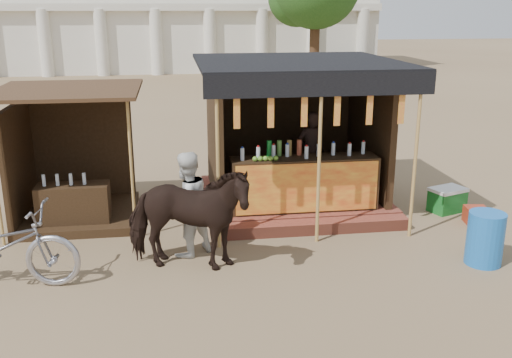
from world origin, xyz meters
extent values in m
plane|color=#846B4C|center=(0.00, 0.00, 0.00)|extent=(120.00, 120.00, 0.00)
cube|color=#974531|center=(1.00, 3.50, 0.11)|extent=(3.40, 2.80, 0.22)
cube|color=#974531|center=(1.00, 1.95, 0.10)|extent=(3.40, 0.35, 0.20)
cube|color=#332112|center=(1.00, 2.55, 0.69)|extent=(2.60, 0.55, 0.95)
cube|color=red|center=(1.00, 2.27, 0.69)|extent=(2.50, 0.02, 0.88)
cube|color=#332112|center=(1.00, 4.75, 1.47)|extent=(3.00, 0.12, 2.50)
cube|color=#332112|center=(-0.50, 3.50, 1.47)|extent=(0.12, 2.50, 2.50)
cube|color=#332112|center=(2.50, 3.50, 1.47)|extent=(0.12, 2.50, 2.50)
cube|color=black|center=(1.00, 3.30, 2.75)|extent=(3.60, 3.60, 0.06)
cube|color=black|center=(1.00, 1.52, 2.57)|extent=(3.60, 0.06, 0.36)
cylinder|color=tan|center=(-0.60, 1.55, 1.38)|extent=(0.06, 0.06, 2.75)
cylinder|color=tan|center=(1.00, 1.55, 1.38)|extent=(0.06, 0.06, 2.75)
cylinder|color=tan|center=(2.60, 1.55, 1.38)|extent=(0.06, 0.06, 2.75)
cube|color=red|center=(-0.30, 1.55, 2.20)|extent=(0.10, 0.02, 0.55)
cube|color=red|center=(0.22, 1.55, 2.20)|extent=(0.10, 0.02, 0.55)
cube|color=red|center=(0.74, 1.55, 2.20)|extent=(0.10, 0.02, 0.55)
cube|color=red|center=(1.26, 1.55, 2.20)|extent=(0.10, 0.02, 0.55)
cube|color=red|center=(1.78, 1.55, 2.20)|extent=(0.10, 0.02, 0.55)
cube|color=red|center=(2.30, 1.55, 2.20)|extent=(0.10, 0.02, 0.55)
imported|color=black|center=(1.38, 3.60, 1.00)|extent=(0.57, 0.38, 1.56)
cube|color=#332112|center=(-3.00, 3.20, 0.07)|extent=(2.00, 2.00, 0.15)
cube|color=#332112|center=(-3.00, 4.15, 1.05)|extent=(1.90, 0.10, 2.10)
cube|color=#332112|center=(-3.95, 3.20, 1.05)|extent=(0.10, 1.90, 2.10)
cube|color=#472D19|center=(-3.00, 3.10, 2.35)|extent=(2.40, 2.40, 0.06)
cylinder|color=tan|center=(-1.95, 2.15, 1.18)|extent=(0.05, 0.05, 2.35)
cube|color=#332112|center=(-3.00, 2.70, 0.40)|extent=(1.20, 0.50, 0.80)
imported|color=black|center=(-1.11, 0.82, 0.79)|extent=(2.03, 1.29, 1.58)
imported|color=silver|center=(-1.10, 1.36, 0.82)|extent=(1.01, 0.97, 1.63)
cylinder|color=blue|center=(3.26, 0.37, 0.40)|extent=(0.54, 0.54, 0.80)
cube|color=maroon|center=(4.00, 1.90, 0.15)|extent=(0.44, 0.50, 0.29)
cube|color=#176923|center=(3.78, 2.60, 0.20)|extent=(0.72, 0.60, 0.40)
cube|color=white|center=(3.78, 2.60, 0.43)|extent=(0.75, 0.63, 0.06)
cube|color=silver|center=(-2.00, 30.00, 4.00)|extent=(26.00, 7.00, 8.00)
cube|color=silver|center=(-2.00, 26.40, 3.70)|extent=(26.00, 0.50, 0.40)
cylinder|color=silver|center=(-8.00, 26.40, 1.80)|extent=(0.70, 0.70, 3.60)
cylinder|color=silver|center=(-5.00, 26.40, 1.80)|extent=(0.70, 0.70, 3.60)
cylinder|color=silver|center=(-2.00, 26.40, 1.80)|extent=(0.70, 0.70, 3.60)
cylinder|color=silver|center=(1.00, 26.40, 1.80)|extent=(0.70, 0.70, 3.60)
cylinder|color=silver|center=(4.00, 26.40, 1.80)|extent=(0.70, 0.70, 3.60)
cylinder|color=silver|center=(7.00, 26.40, 1.80)|extent=(0.70, 0.70, 3.60)
cylinder|color=silver|center=(10.00, 26.40, 1.80)|extent=(0.70, 0.70, 3.60)
cylinder|color=#382314|center=(6.00, 22.00, 2.00)|extent=(0.50, 0.50, 4.00)
camera|label=1|loc=(-1.25, -6.89, 3.69)|focal=40.00mm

